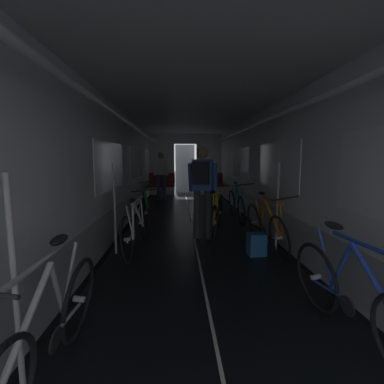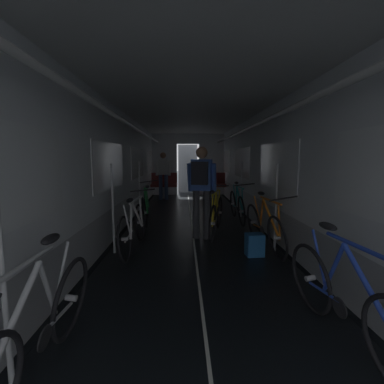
{
  "view_description": "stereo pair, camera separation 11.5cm",
  "coord_description": "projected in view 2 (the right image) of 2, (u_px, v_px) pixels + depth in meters",
  "views": [
    {
      "loc": [
        -0.29,
        -2.11,
        1.48
      ],
      "look_at": [
        0.0,
        3.7,
        0.76
      ],
      "focal_mm": 25.75,
      "sensor_mm": 36.0,
      "label": 1
    },
    {
      "loc": [
        -0.18,
        -2.12,
        1.48
      ],
      "look_at": [
        0.0,
        3.7,
        0.76
      ],
      "focal_mm": 25.75,
      "sensor_mm": 36.0,
      "label": 2
    }
  ],
  "objects": [
    {
      "name": "bench_seat_far_right",
      "position": [
        212.0,
        183.0,
        10.25
      ],
      "size": [
        0.98,
        0.51,
        0.95
      ],
      "color": "gray",
      "rests_on": "ground"
    },
    {
      "name": "bicycle_yellow_in_aisle",
      "position": [
        216.0,
        215.0,
        5.33
      ],
      "size": [
        0.56,
        1.65,
        0.94
      ],
      "color": "black",
      "rests_on": "ground"
    },
    {
      "name": "ground_plane",
      "position": [
        206.0,
        337.0,
        2.29
      ],
      "size": [
        60.0,
        60.0,
        0.0
      ],
      "primitive_type": "plane",
      "color": "black"
    },
    {
      "name": "bicycle_teal",
      "position": [
        237.0,
        205.0,
        6.48
      ],
      "size": [
        0.44,
        1.69,
        0.95
      ],
      "color": "black",
      "rests_on": "ground"
    },
    {
      "name": "bicycle_silver",
      "position": [
        38.0,
        330.0,
        1.77
      ],
      "size": [
        0.44,
        1.69,
        0.96
      ],
      "color": "black",
      "rests_on": "ground"
    },
    {
      "name": "bicycle_blue",
      "position": [
        346.0,
        300.0,
        2.15
      ],
      "size": [
        0.48,
        1.69,
        0.95
      ],
      "color": "black",
      "rests_on": "ground"
    },
    {
      "name": "backpack_on_floor",
      "position": [
        255.0,
        245.0,
        4.19
      ],
      "size": [
        0.28,
        0.22,
        0.34
      ],
      "primitive_type": "cube",
      "rotation": [
        0.0,
        0.0,
        0.1
      ],
      "color": "#1E5693",
      "rests_on": "ground"
    },
    {
      "name": "person_cyclist_aisle",
      "position": [
        201.0,
        184.0,
        4.97
      ],
      "size": [
        0.56,
        0.46,
        1.69
      ],
      "color": "#2D2D33",
      "rests_on": "ground"
    },
    {
      "name": "bicycle_green",
      "position": [
        146.0,
        206.0,
        6.3
      ],
      "size": [
        0.44,
        1.69,
        0.95
      ],
      "color": "black",
      "rests_on": "ground"
    },
    {
      "name": "bicycle_white",
      "position": [
        133.0,
        227.0,
        4.42
      ],
      "size": [
        0.44,
        1.69,
        0.95
      ],
      "color": "black",
      "rests_on": "ground"
    },
    {
      "name": "train_car_shell",
      "position": [
        192.0,
        148.0,
        5.65
      ],
      "size": [
        3.14,
        12.34,
        2.57
      ],
      "color": "black",
      "rests_on": "ground"
    },
    {
      "name": "bench_seat_far_left",
      "position": [
        164.0,
        183.0,
        10.2
      ],
      "size": [
        0.98,
        0.51,
        0.95
      ],
      "color": "gray",
      "rests_on": "ground"
    },
    {
      "name": "bicycle_orange",
      "position": [
        264.0,
        226.0,
        4.47
      ],
      "size": [
        0.48,
        1.7,
        0.96
      ],
      "color": "black",
      "rests_on": "ground"
    },
    {
      "name": "person_standing_near_bench",
      "position": [
        163.0,
        172.0,
        9.78
      ],
      "size": [
        0.53,
        0.23,
        1.69
      ],
      "color": "#384C75",
      "rests_on": "ground"
    }
  ]
}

